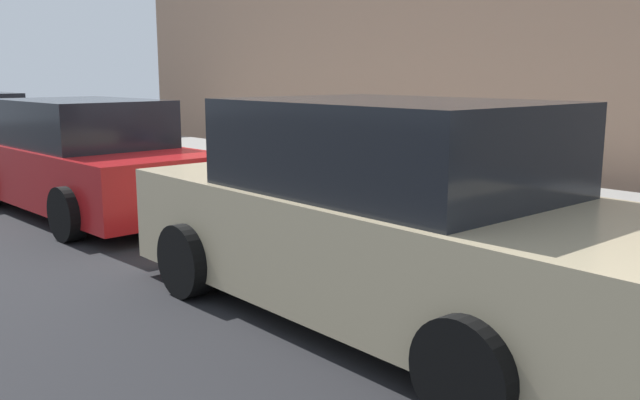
# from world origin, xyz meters

# --- Properties ---
(ground_plane) EXTENTS (40.00, 40.00, 0.00)m
(ground_plane) POSITION_xyz_m (0.00, 0.00, 0.00)
(ground_plane) COLOR black
(sidewalk_curb) EXTENTS (18.00, 5.00, 0.14)m
(sidewalk_curb) POSITION_xyz_m (0.00, -2.50, 0.07)
(sidewalk_curb) COLOR gray
(sidewalk_curb) RESTS_ON ground_plane
(suitcase_maroon_0) EXTENTS (0.43, 0.25, 0.93)m
(suitcase_maroon_0) POSITION_xyz_m (-3.81, -0.72, 0.45)
(suitcase_maroon_0) COLOR maroon
(suitcase_maroon_0) RESTS_ON sidewalk_curb
(suitcase_navy_1) EXTENTS (0.48, 0.24, 1.02)m
(suitcase_navy_1) POSITION_xyz_m (-3.25, -0.81, 0.51)
(suitcase_navy_1) COLOR navy
(suitcase_navy_1) RESTS_ON sidewalk_curb
(suitcase_red_2) EXTENTS (0.49, 0.24, 0.84)m
(suitcase_red_2) POSITION_xyz_m (-2.66, -0.77, 0.41)
(suitcase_red_2) COLOR red
(suitcase_red_2) RESTS_ON sidewalk_curb
(suitcase_teal_3) EXTENTS (0.40, 0.20, 0.80)m
(suitcase_teal_3) POSITION_xyz_m (-2.10, -0.68, 0.51)
(suitcase_teal_3) COLOR #0F606B
(suitcase_teal_3) RESTS_ON sidewalk_curb
(suitcase_olive_4) EXTENTS (0.38, 0.28, 0.99)m
(suitcase_olive_4) POSITION_xyz_m (-1.60, -0.66, 0.52)
(suitcase_olive_4) COLOR #59601E
(suitcase_olive_4) RESTS_ON sidewalk_curb
(suitcase_silver_5) EXTENTS (0.36, 0.20, 0.57)m
(suitcase_silver_5) POSITION_xyz_m (-1.11, -0.79, 0.40)
(suitcase_silver_5) COLOR #9EA0A8
(suitcase_silver_5) RESTS_ON sidewalk_curb
(fire_hydrant) EXTENTS (0.39, 0.21, 0.84)m
(fire_hydrant) POSITION_xyz_m (-0.28, -0.74, 0.58)
(fire_hydrant) COLOR #99999E
(fire_hydrant) RESTS_ON sidewalk_curb
(bollard_post) EXTENTS (0.15, 0.15, 0.93)m
(bollard_post) POSITION_xyz_m (0.34, -0.59, 0.60)
(bollard_post) COLOR brown
(bollard_post) RESTS_ON sidewalk_curb
(parked_car_beige_0) EXTENTS (4.82, 2.23, 1.70)m
(parked_car_beige_0) POSITION_xyz_m (-4.18, 1.45, 0.79)
(parked_car_beige_0) COLOR tan
(parked_car_beige_0) RESTS_ON ground_plane
(parked_car_red_1) EXTENTS (4.61, 2.05, 1.56)m
(parked_car_red_1) POSITION_xyz_m (1.39, 1.45, 0.73)
(parked_car_red_1) COLOR #AD1619
(parked_car_red_1) RESTS_ON ground_plane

